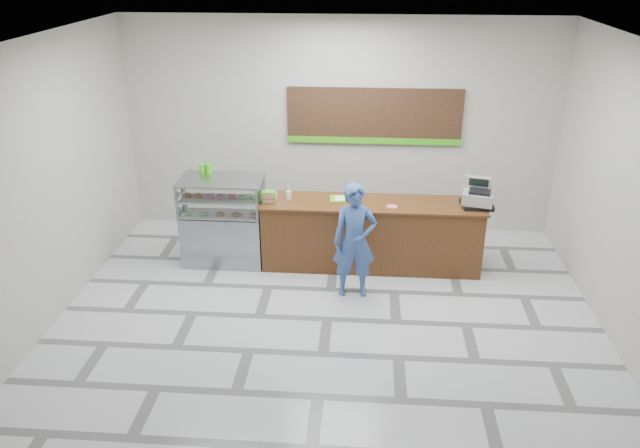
# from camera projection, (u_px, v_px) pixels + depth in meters

# --- Properties ---
(floor) EXTENTS (7.00, 7.00, 0.00)m
(floor) POSITION_uv_depth(u_px,v_px,m) (327.00, 319.00, 8.11)
(floor) COLOR silver
(floor) RESTS_ON ground
(back_wall) EXTENTS (7.00, 0.00, 7.00)m
(back_wall) POSITION_uv_depth(u_px,v_px,m) (340.00, 127.00, 10.12)
(back_wall) COLOR #B7B2A8
(back_wall) RESTS_ON floor
(ceiling) EXTENTS (7.00, 7.00, 0.00)m
(ceiling) POSITION_uv_depth(u_px,v_px,m) (329.00, 42.00, 6.68)
(ceiling) COLOR silver
(ceiling) RESTS_ON back_wall
(sales_counter) EXTENTS (3.26, 0.76, 1.03)m
(sales_counter) POSITION_uv_depth(u_px,v_px,m) (371.00, 234.00, 9.27)
(sales_counter) COLOR #5C3117
(sales_counter) RESTS_ON floor
(display_case) EXTENTS (1.22, 0.72, 1.33)m
(display_case) POSITION_uv_depth(u_px,v_px,m) (223.00, 220.00, 9.36)
(display_case) COLOR gray
(display_case) RESTS_ON floor
(menu_board) EXTENTS (2.80, 0.06, 0.90)m
(menu_board) POSITION_uv_depth(u_px,v_px,m) (374.00, 117.00, 9.97)
(menu_board) COLOR black
(menu_board) RESTS_ON back_wall
(cash_register) EXTENTS (0.51, 0.53, 0.40)m
(cash_register) POSITION_uv_depth(u_px,v_px,m) (478.00, 196.00, 8.88)
(cash_register) COLOR black
(cash_register) RESTS_ON sales_counter
(card_terminal) EXTENTS (0.11, 0.18, 0.04)m
(card_terminal) POSITION_uv_depth(u_px,v_px,m) (463.00, 202.00, 9.01)
(card_terminal) COLOR black
(card_terminal) RESTS_ON sales_counter
(serving_tray) EXTENTS (0.38, 0.29, 0.02)m
(serving_tray) POSITION_uv_depth(u_px,v_px,m) (342.00, 199.00, 9.16)
(serving_tray) COLOR #66CD1A
(serving_tray) RESTS_ON sales_counter
(napkin_box) EXTENTS (0.19, 0.19, 0.13)m
(napkin_box) POSITION_uv_depth(u_px,v_px,m) (270.00, 196.00, 9.12)
(napkin_box) COLOR white
(napkin_box) RESTS_ON sales_counter
(straw_cup) EXTENTS (0.08, 0.08, 0.12)m
(straw_cup) POSITION_uv_depth(u_px,v_px,m) (289.00, 195.00, 9.16)
(straw_cup) COLOR silver
(straw_cup) RESTS_ON sales_counter
(promo_box) EXTENTS (0.20, 0.14, 0.17)m
(promo_box) POSITION_uv_depth(u_px,v_px,m) (269.00, 197.00, 9.02)
(promo_box) COLOR #40B617
(promo_box) RESTS_ON sales_counter
(donut_decal) EXTENTS (0.16, 0.16, 0.00)m
(donut_decal) POSITION_uv_depth(u_px,v_px,m) (392.00, 206.00, 8.92)
(donut_decal) COLOR #E4628D
(donut_decal) RESTS_ON sales_counter
(green_cup_left) EXTENTS (0.09, 0.09, 0.15)m
(green_cup_left) POSITION_uv_depth(u_px,v_px,m) (202.00, 169.00, 9.30)
(green_cup_left) COLOR #40B617
(green_cup_left) RESTS_ON display_case
(green_cup_right) EXTENTS (0.10, 0.10, 0.15)m
(green_cup_right) POSITION_uv_depth(u_px,v_px,m) (209.00, 168.00, 9.29)
(green_cup_right) COLOR #40B617
(green_cup_right) RESTS_ON display_case
(customer) EXTENTS (0.62, 0.43, 1.61)m
(customer) POSITION_uv_depth(u_px,v_px,m) (355.00, 241.00, 8.39)
(customer) COLOR #36579A
(customer) RESTS_ON floor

